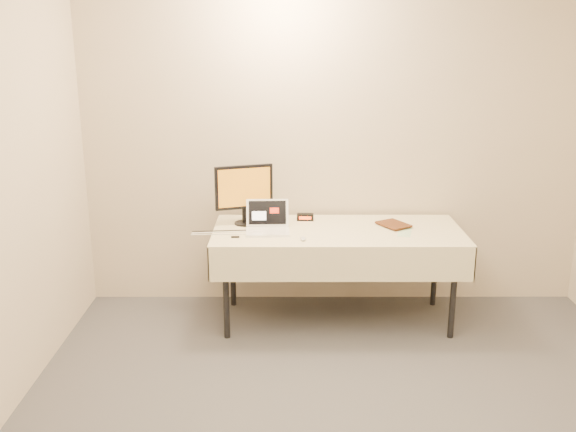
{
  "coord_description": "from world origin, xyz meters",
  "views": [
    {
      "loc": [
        -0.38,
        -2.53,
        2.16
      ],
      "look_at": [
        -0.37,
        1.99,
        0.86
      ],
      "focal_mm": 40.0,
      "sensor_mm": 36.0,
      "label": 1
    }
  ],
  "objects_px": {
    "table": "(338,237)",
    "laptop": "(268,224)",
    "monitor": "(244,190)",
    "book": "(385,213)"
  },
  "relations": [
    {
      "from": "table",
      "to": "book",
      "type": "distance_m",
      "value": 0.4
    },
    {
      "from": "laptop",
      "to": "monitor",
      "type": "xyz_separation_m",
      "value": [
        -0.18,
        0.17,
        0.22
      ]
    },
    {
      "from": "monitor",
      "to": "book",
      "type": "bearing_deg",
      "value": -23.72
    },
    {
      "from": "table",
      "to": "monitor",
      "type": "distance_m",
      "value": 0.79
    },
    {
      "from": "book",
      "to": "monitor",
      "type": "bearing_deg",
      "value": 143.0
    },
    {
      "from": "monitor",
      "to": "book",
      "type": "relative_size",
      "value": 1.93
    },
    {
      "from": "table",
      "to": "laptop",
      "type": "xyz_separation_m",
      "value": [
        -0.53,
        -0.02,
        0.11
      ]
    },
    {
      "from": "book",
      "to": "laptop",
      "type": "bearing_deg",
      "value": 152.71
    },
    {
      "from": "table",
      "to": "laptop",
      "type": "height_order",
      "value": "laptop"
    },
    {
      "from": "table",
      "to": "book",
      "type": "xyz_separation_m",
      "value": [
        0.36,
        0.04,
        0.18
      ]
    }
  ]
}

